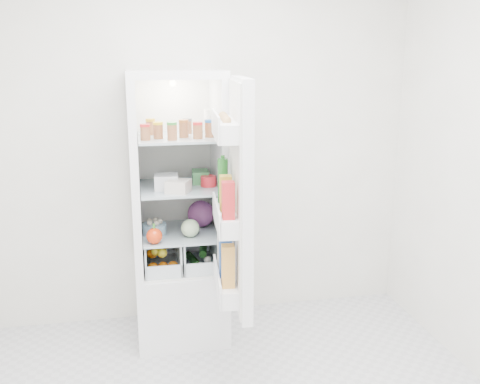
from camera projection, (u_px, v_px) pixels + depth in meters
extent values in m
cube|color=silver|center=(202.00, 141.00, 3.77)|extent=(3.00, 0.02, 2.60)
cube|color=white|center=(181.00, 298.00, 3.71)|extent=(0.60, 0.60, 0.50)
cube|color=white|center=(175.00, 74.00, 3.34)|extent=(0.60, 0.60, 0.05)
cube|color=white|center=(174.00, 167.00, 3.76)|extent=(0.60, 0.05, 1.25)
cube|color=white|center=(135.00, 177.00, 3.45)|extent=(0.05, 0.60, 1.25)
cube|color=white|center=(219.00, 174.00, 3.55)|extent=(0.05, 0.60, 1.25)
cube|color=white|center=(175.00, 168.00, 3.73)|extent=(0.50, 0.01, 1.25)
sphere|color=white|center=(172.00, 83.00, 3.55)|extent=(0.05, 0.05, 0.05)
cube|color=#9FB2BA|center=(180.00, 232.00, 3.57)|extent=(0.49, 0.53, 0.01)
cube|color=#9FB2BA|center=(178.00, 187.00, 3.49)|extent=(0.49, 0.53, 0.02)
cube|color=#9FB2BA|center=(177.00, 137.00, 3.41)|extent=(0.49, 0.53, 0.02)
cylinder|color=#B21919|center=(145.00, 133.00, 3.23)|extent=(0.06, 0.06, 0.08)
cylinder|color=gold|center=(158.00, 132.00, 3.30)|extent=(0.06, 0.06, 0.08)
cylinder|color=#267226|center=(172.00, 133.00, 3.24)|extent=(0.06, 0.06, 0.08)
cylinder|color=brown|center=(184.00, 131.00, 3.35)|extent=(0.06, 0.06, 0.08)
cylinder|color=#B21919|center=(198.00, 132.00, 3.29)|extent=(0.06, 0.06, 0.08)
cylinder|color=#194C8C|center=(210.00, 130.00, 3.36)|extent=(0.06, 0.06, 0.08)
cylinder|color=#BF8C19|center=(151.00, 128.00, 3.46)|extent=(0.06, 0.06, 0.08)
cylinder|color=#4C4C4C|center=(187.00, 127.00, 3.52)|extent=(0.06, 0.06, 0.08)
cylinder|color=white|center=(207.00, 121.00, 3.54)|extent=(0.06, 0.06, 0.16)
cube|color=silver|center=(166.00, 182.00, 3.41)|extent=(0.16, 0.16, 0.09)
cube|color=beige|center=(178.00, 186.00, 3.33)|extent=(0.18, 0.18, 0.08)
cylinder|color=red|center=(208.00, 181.00, 3.49)|extent=(0.11, 0.11, 0.07)
cube|color=#459953|center=(200.00, 177.00, 3.58)|extent=(0.12, 0.15, 0.08)
sphere|color=#4F1B47|center=(201.00, 214.00, 3.65)|extent=(0.18, 0.18, 0.18)
sphere|color=red|center=(154.00, 236.00, 3.32)|extent=(0.10, 0.10, 0.10)
cylinder|color=#8AB4CE|center=(155.00, 229.00, 3.51)|extent=(0.16, 0.16, 0.07)
sphere|color=#BAD8A2|center=(190.00, 228.00, 3.45)|extent=(0.12, 0.12, 0.12)
sphere|color=#DD520B|center=(153.00, 268.00, 3.47)|extent=(0.07, 0.07, 0.07)
sphere|color=#DD520B|center=(163.00, 267.00, 3.48)|extent=(0.07, 0.07, 0.07)
sphere|color=#DD520B|center=(173.00, 266.00, 3.49)|extent=(0.07, 0.07, 0.07)
sphere|color=#DD520B|center=(152.00, 253.00, 3.57)|extent=(0.07, 0.07, 0.07)
sphere|color=#DD520B|center=(162.00, 253.00, 3.58)|extent=(0.07, 0.07, 0.07)
sphere|color=yellow|center=(156.00, 251.00, 3.51)|extent=(0.06, 0.06, 0.06)
sphere|color=yellow|center=(166.00, 245.00, 3.62)|extent=(0.06, 0.06, 0.06)
sphere|color=yellow|center=(162.00, 253.00, 3.48)|extent=(0.06, 0.06, 0.06)
cylinder|color=#184416|center=(193.00, 260.00, 3.63)|extent=(0.09, 0.21, 0.05)
cylinder|color=#184416|center=(203.00, 249.00, 3.68)|extent=(0.08, 0.21, 0.05)
sphere|color=white|center=(201.00, 266.00, 3.53)|extent=(0.05, 0.05, 0.05)
sphere|color=white|center=(208.00, 260.00, 3.55)|extent=(0.05, 0.05, 0.05)
cube|color=white|center=(241.00, 196.00, 2.98)|extent=(0.11, 0.60, 1.30)
cube|color=white|center=(235.00, 196.00, 2.98)|extent=(0.05, 0.56, 1.26)
cube|color=white|center=(226.00, 129.00, 2.88)|extent=(0.15, 0.51, 0.10)
cube|color=white|center=(226.00, 218.00, 3.00)|extent=(0.15, 0.51, 0.10)
cube|color=white|center=(227.00, 284.00, 3.10)|extent=(0.15, 0.51, 0.10)
sphere|color=#AA804C|center=(227.00, 121.00, 2.75)|extent=(0.05, 0.05, 0.05)
sphere|color=#AA804C|center=(225.00, 119.00, 2.83)|extent=(0.05, 0.05, 0.05)
sphere|color=#AA804C|center=(224.00, 117.00, 2.91)|extent=(0.05, 0.05, 0.05)
sphere|color=#AA804C|center=(223.00, 116.00, 2.98)|extent=(0.05, 0.05, 0.05)
cylinder|color=#1C631F|center=(223.00, 181.00, 3.10)|extent=(0.06, 0.06, 0.26)
cube|color=gold|center=(226.00, 193.00, 2.94)|extent=(0.07, 0.07, 0.20)
cube|color=red|center=(228.00, 200.00, 2.79)|extent=(0.07, 0.07, 0.20)
cube|color=white|center=(223.00, 247.00, 3.21)|extent=(0.08, 0.08, 0.24)
cube|color=blue|center=(226.00, 256.00, 3.06)|extent=(0.08, 0.08, 0.24)
cube|color=#F0A544|center=(228.00, 266.00, 2.92)|extent=(0.08, 0.08, 0.24)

